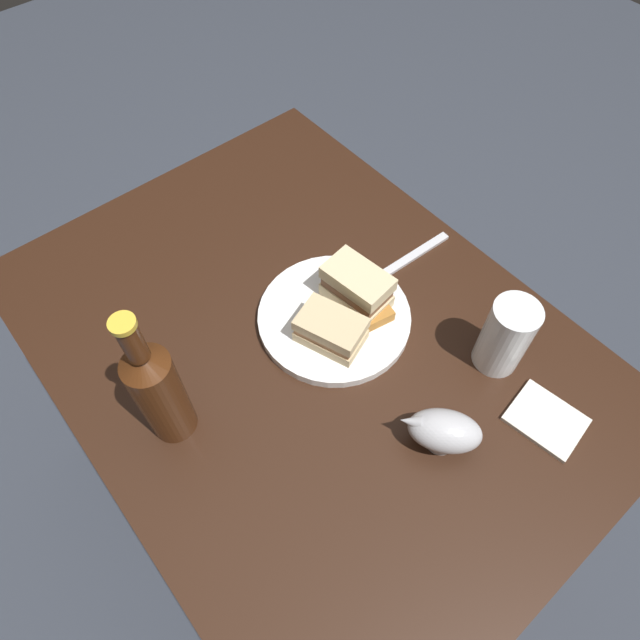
{
  "coord_description": "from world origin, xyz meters",
  "views": [
    {
      "loc": [
        0.4,
        -0.3,
        1.54
      ],
      "look_at": [
        -0.0,
        0.03,
        0.76
      ],
      "focal_mm": 31.12,
      "sensor_mm": 36.0,
      "label": 1
    }
  ],
  "objects_px": {
    "plate": "(334,317)",
    "fork": "(412,257)",
    "sandwich_half_right": "(357,287)",
    "pint_glass": "(504,339)",
    "napkin": "(546,420)",
    "gravy_boat": "(444,431)",
    "sandwich_half_left": "(331,330)",
    "cider_bottle": "(158,390)"
  },
  "relations": [
    {
      "from": "sandwich_half_left",
      "to": "plate",
      "type": "bearing_deg",
      "value": 133.38
    },
    {
      "from": "cider_bottle",
      "to": "pint_glass",
      "type": "bearing_deg",
      "value": 62.66
    },
    {
      "from": "plate",
      "to": "cider_bottle",
      "type": "xyz_separation_m",
      "value": [
        -0.01,
        -0.32,
        0.11
      ]
    },
    {
      "from": "gravy_boat",
      "to": "cider_bottle",
      "type": "distance_m",
      "value": 0.42
    },
    {
      "from": "plate",
      "to": "pint_glass",
      "type": "distance_m",
      "value": 0.29
    },
    {
      "from": "sandwich_half_left",
      "to": "cider_bottle",
      "type": "relative_size",
      "value": 0.44
    },
    {
      "from": "gravy_boat",
      "to": "napkin",
      "type": "height_order",
      "value": "gravy_boat"
    },
    {
      "from": "pint_glass",
      "to": "fork",
      "type": "height_order",
      "value": "pint_glass"
    },
    {
      "from": "gravy_boat",
      "to": "napkin",
      "type": "distance_m",
      "value": 0.18
    },
    {
      "from": "sandwich_half_right",
      "to": "napkin",
      "type": "distance_m",
      "value": 0.37
    },
    {
      "from": "sandwich_half_right",
      "to": "cider_bottle",
      "type": "bearing_deg",
      "value": -92.2
    },
    {
      "from": "cider_bottle",
      "to": "napkin",
      "type": "bearing_deg",
      "value": 50.42
    },
    {
      "from": "pint_glass",
      "to": "gravy_boat",
      "type": "height_order",
      "value": "pint_glass"
    },
    {
      "from": "gravy_boat",
      "to": "sandwich_half_left",
      "type": "bearing_deg",
      "value": -176.91
    },
    {
      "from": "plate",
      "to": "fork",
      "type": "distance_m",
      "value": 0.21
    },
    {
      "from": "sandwich_half_right",
      "to": "gravy_boat",
      "type": "relative_size",
      "value": 0.97
    },
    {
      "from": "cider_bottle",
      "to": "fork",
      "type": "height_order",
      "value": "cider_bottle"
    },
    {
      "from": "pint_glass",
      "to": "gravy_boat",
      "type": "xyz_separation_m",
      "value": [
        0.04,
        -0.18,
        -0.02
      ]
    },
    {
      "from": "sandwich_half_left",
      "to": "napkin",
      "type": "bearing_deg",
      "value": 27.31
    },
    {
      "from": "napkin",
      "to": "fork",
      "type": "distance_m",
      "value": 0.38
    },
    {
      "from": "fork",
      "to": "pint_glass",
      "type": "bearing_deg",
      "value": 80.91
    },
    {
      "from": "pint_glass",
      "to": "cider_bottle",
      "type": "xyz_separation_m",
      "value": [
        -0.25,
        -0.47,
        0.05
      ]
    },
    {
      "from": "plate",
      "to": "fork",
      "type": "bearing_deg",
      "value": 93.28
    },
    {
      "from": "sandwich_half_left",
      "to": "cider_bottle",
      "type": "bearing_deg",
      "value": -99.29
    },
    {
      "from": "sandwich_half_right",
      "to": "napkin",
      "type": "xyz_separation_m",
      "value": [
        0.36,
        0.08,
        -0.05
      ]
    },
    {
      "from": "plate",
      "to": "sandwich_half_right",
      "type": "relative_size",
      "value": 2.16
    },
    {
      "from": "pint_glass",
      "to": "fork",
      "type": "bearing_deg",
      "value": 168.39
    },
    {
      "from": "sandwich_half_left",
      "to": "pint_glass",
      "type": "distance_m",
      "value": 0.28
    },
    {
      "from": "plate",
      "to": "fork",
      "type": "height_order",
      "value": "plate"
    },
    {
      "from": "pint_glass",
      "to": "fork",
      "type": "xyz_separation_m",
      "value": [
        -0.25,
        0.05,
        -0.06
      ]
    },
    {
      "from": "cider_bottle",
      "to": "fork",
      "type": "relative_size",
      "value": 1.6
    },
    {
      "from": "cider_bottle",
      "to": "gravy_boat",
      "type": "bearing_deg",
      "value": 45.69
    },
    {
      "from": "plate",
      "to": "cider_bottle",
      "type": "distance_m",
      "value": 0.34
    },
    {
      "from": "plate",
      "to": "sandwich_half_left",
      "type": "distance_m",
      "value": 0.06
    },
    {
      "from": "plate",
      "to": "gravy_boat",
      "type": "relative_size",
      "value": 2.1
    },
    {
      "from": "cider_bottle",
      "to": "napkin",
      "type": "xyz_separation_m",
      "value": [
        0.37,
        0.45,
        -0.11
      ]
    },
    {
      "from": "pint_glass",
      "to": "cider_bottle",
      "type": "bearing_deg",
      "value": -117.34
    },
    {
      "from": "gravy_boat",
      "to": "napkin",
      "type": "bearing_deg",
      "value": 61.5
    },
    {
      "from": "sandwich_half_left",
      "to": "sandwich_half_right",
      "type": "bearing_deg",
      "value": 110.06
    },
    {
      "from": "pint_glass",
      "to": "napkin",
      "type": "height_order",
      "value": "pint_glass"
    },
    {
      "from": "pint_glass",
      "to": "napkin",
      "type": "bearing_deg",
      "value": -11.38
    },
    {
      "from": "napkin",
      "to": "pint_glass",
      "type": "bearing_deg",
      "value": 168.62
    }
  ]
}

